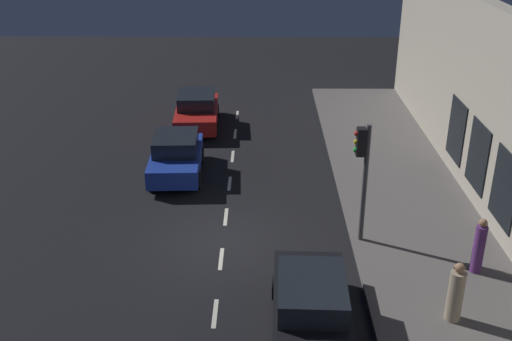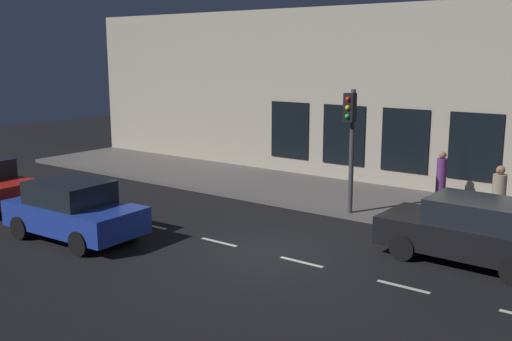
# 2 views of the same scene
# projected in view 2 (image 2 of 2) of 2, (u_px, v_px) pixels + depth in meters

# --- Properties ---
(ground_plane) EXTENTS (60.00, 60.00, 0.00)m
(ground_plane) POSITION_uv_depth(u_px,v_px,m) (268.00, 254.00, 14.99)
(ground_plane) COLOR black
(sidewalk) EXTENTS (4.50, 32.00, 0.15)m
(sidewalk) POSITION_uv_depth(u_px,v_px,m) (376.00, 202.00, 19.91)
(sidewalk) COLOR #5B5654
(sidewalk) RESTS_ON ground
(building_facade) EXTENTS (0.65, 32.00, 6.70)m
(building_facade) POSITION_uv_depth(u_px,v_px,m) (410.00, 99.00, 21.28)
(building_facade) COLOR #B2A893
(building_facade) RESTS_ON ground
(lane_centre_line) EXTENTS (0.12, 27.20, 0.01)m
(lane_centre_line) POSITION_uv_depth(u_px,v_px,m) (301.00, 262.00, 14.41)
(lane_centre_line) COLOR beige
(lane_centre_line) RESTS_ON ground
(traffic_light) EXTENTS (0.49, 0.32, 3.77)m
(traffic_light) POSITION_uv_depth(u_px,v_px,m) (351.00, 131.00, 17.72)
(traffic_light) COLOR #424244
(traffic_light) RESTS_ON sidewalk
(parked_car_2) EXTENTS (2.06, 4.27, 1.58)m
(parked_car_2) POSITION_uv_depth(u_px,v_px,m) (472.00, 231.00, 14.25)
(parked_car_2) COLOR black
(parked_car_2) RESTS_ON ground
(parked_car_3) EXTENTS (2.06, 3.97, 1.58)m
(parked_car_3) POSITION_uv_depth(u_px,v_px,m) (74.00, 210.00, 16.11)
(parked_car_3) COLOR #1E389E
(parked_car_3) RESTS_ON ground
(pedestrian_1) EXTENTS (0.43, 0.43, 1.68)m
(pedestrian_1) POSITION_uv_depth(u_px,v_px,m) (441.00, 178.00, 19.50)
(pedestrian_1) COLOR #5B2D70
(pedestrian_1) RESTS_ON sidewalk
(pedestrian_2) EXTENTS (0.49, 0.49, 1.64)m
(pedestrian_2) POSITION_uv_depth(u_px,v_px,m) (499.00, 196.00, 17.26)
(pedestrian_2) COLOR gray
(pedestrian_2) RESTS_ON sidewalk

